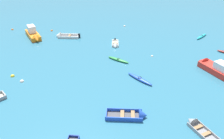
{
  "coord_description": "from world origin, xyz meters",
  "views": [
    {
      "loc": [
        0.45,
        -2.28,
        13.74
      ],
      "look_at": [
        0.0,
        21.35,
        0.15
      ],
      "focal_mm": 35.97,
      "sensor_mm": 36.0,
      "label": 1
    }
  ],
  "objects_px": {
    "rowboat_blue_midfield_left": "(135,115)",
    "motor_launch_orange_outer_right": "(33,34)",
    "kayak_turquoise_near_camera": "(202,36)",
    "mooring_buoy_far_field": "(152,56)",
    "mooring_buoy_outer_edge": "(12,30)",
    "rowboat_grey_outer_left": "(196,126)",
    "kayak_green_far_right": "(118,60)",
    "kayak_blue_far_left": "(140,79)",
    "rowboat_white_near_left": "(115,45)",
    "rowboat_white_distant_center": "(63,36)",
    "motor_launch_red_back_row_left": "(215,68)",
    "mooring_buoy_trailing": "(22,82)",
    "mooring_buoy_between_boats_right": "(52,31)",
    "mooring_buoy_midfield": "(13,76)",
    "mooring_buoy_between_boats_left": "(125,26)"
  },
  "relations": [
    {
      "from": "mooring_buoy_midfield",
      "to": "rowboat_grey_outer_left",
      "type": "bearing_deg",
      "value": -22.59
    },
    {
      "from": "kayak_green_far_right",
      "to": "mooring_buoy_between_boats_left",
      "type": "xyz_separation_m",
      "value": [
        1.23,
        13.71,
        -0.15
      ]
    },
    {
      "from": "kayak_blue_far_left",
      "to": "mooring_buoy_outer_edge",
      "type": "distance_m",
      "value": 26.68
    },
    {
      "from": "mooring_buoy_outer_edge",
      "to": "rowboat_grey_outer_left",
      "type": "bearing_deg",
      "value": -42.91
    },
    {
      "from": "kayak_blue_far_left",
      "to": "rowboat_white_distant_center",
      "type": "xyz_separation_m",
      "value": [
        -11.45,
        12.85,
        0.02
      ]
    },
    {
      "from": "rowboat_grey_outer_left",
      "to": "kayak_green_far_right",
      "type": "distance_m",
      "value": 13.69
    },
    {
      "from": "motor_launch_red_back_row_left",
      "to": "mooring_buoy_trailing",
      "type": "relative_size",
      "value": 11.63
    },
    {
      "from": "kayak_green_far_right",
      "to": "mooring_buoy_between_boats_left",
      "type": "distance_m",
      "value": 13.77
    },
    {
      "from": "kayak_turquoise_near_camera",
      "to": "mooring_buoy_trailing",
      "type": "distance_m",
      "value": 28.25
    },
    {
      "from": "rowboat_blue_midfield_left",
      "to": "mooring_buoy_between_boats_left",
      "type": "bearing_deg",
      "value": 90.43
    },
    {
      "from": "mooring_buoy_outer_edge",
      "to": "mooring_buoy_between_boats_right",
      "type": "bearing_deg",
      "value": -3.5
    },
    {
      "from": "mooring_buoy_outer_edge",
      "to": "motor_launch_orange_outer_right",
      "type": "bearing_deg",
      "value": -35.94
    },
    {
      "from": "kayak_blue_far_left",
      "to": "rowboat_white_distant_center",
      "type": "bearing_deg",
      "value": 131.71
    },
    {
      "from": "motor_launch_red_back_row_left",
      "to": "rowboat_white_distant_center",
      "type": "distance_m",
      "value": 23.28
    },
    {
      "from": "rowboat_grey_outer_left",
      "to": "rowboat_white_distant_center",
      "type": "relative_size",
      "value": 0.86
    },
    {
      "from": "kayak_blue_far_left",
      "to": "mooring_buoy_between_boats_right",
      "type": "distance_m",
      "value": 21.1
    },
    {
      "from": "kayak_turquoise_near_camera",
      "to": "motor_launch_orange_outer_right",
      "type": "height_order",
      "value": "motor_launch_orange_outer_right"
    },
    {
      "from": "rowboat_white_near_left",
      "to": "motor_launch_red_back_row_left",
      "type": "bearing_deg",
      "value": -31.31
    },
    {
      "from": "mooring_buoy_midfield",
      "to": "mooring_buoy_between_boats_left",
      "type": "bearing_deg",
      "value": 52.74
    },
    {
      "from": "mooring_buoy_trailing",
      "to": "mooring_buoy_midfield",
      "type": "height_order",
      "value": "mooring_buoy_midfield"
    },
    {
      "from": "kayak_turquoise_near_camera",
      "to": "mooring_buoy_midfield",
      "type": "distance_m",
      "value": 29.08
    },
    {
      "from": "motor_launch_orange_outer_right",
      "to": "rowboat_white_distant_center",
      "type": "bearing_deg",
      "value": 3.95
    },
    {
      "from": "kayak_turquoise_near_camera",
      "to": "rowboat_blue_midfield_left",
      "type": "bearing_deg",
      "value": -122.29
    },
    {
      "from": "kayak_green_far_right",
      "to": "mooring_buoy_trailing",
      "type": "relative_size",
      "value": 6.35
    },
    {
      "from": "kayak_blue_far_left",
      "to": "mooring_buoy_midfield",
      "type": "xyz_separation_m",
      "value": [
        -14.78,
        0.5,
        -0.16
      ]
    },
    {
      "from": "kayak_turquoise_near_camera",
      "to": "mooring_buoy_midfield",
      "type": "bearing_deg",
      "value": -153.89
    },
    {
      "from": "motor_launch_orange_outer_right",
      "to": "mooring_buoy_between_boats_left",
      "type": "xyz_separation_m",
      "value": [
        14.98,
        5.86,
        -0.58
      ]
    },
    {
      "from": "rowboat_blue_midfield_left",
      "to": "mooring_buoy_trailing",
      "type": "relative_size",
      "value": 8.16
    },
    {
      "from": "mooring_buoy_between_boats_right",
      "to": "kayak_blue_far_left",
      "type": "bearing_deg",
      "value": -48.26
    },
    {
      "from": "kayak_blue_far_left",
      "to": "mooring_buoy_outer_edge",
      "type": "relative_size",
      "value": 7.44
    },
    {
      "from": "kayak_turquoise_near_camera",
      "to": "rowboat_blue_midfield_left",
      "type": "distance_m",
      "value": 23.07
    },
    {
      "from": "mooring_buoy_outer_edge",
      "to": "rowboat_white_distant_center",
      "type": "bearing_deg",
      "value": -18.88
    },
    {
      "from": "rowboat_white_distant_center",
      "to": "mooring_buoy_outer_edge",
      "type": "bearing_deg",
      "value": 161.12
    },
    {
      "from": "motor_launch_orange_outer_right",
      "to": "mooring_buoy_between_boats_left",
      "type": "height_order",
      "value": "motor_launch_orange_outer_right"
    },
    {
      "from": "kayak_green_far_right",
      "to": "mooring_buoy_outer_edge",
      "type": "height_order",
      "value": "kayak_green_far_right"
    },
    {
      "from": "kayak_blue_far_left",
      "to": "rowboat_white_near_left",
      "type": "xyz_separation_m",
      "value": [
        -2.85,
        9.39,
        -0.02
      ]
    },
    {
      "from": "kayak_blue_far_left",
      "to": "kayak_turquoise_near_camera",
      "type": "height_order",
      "value": "kayak_blue_far_left"
    },
    {
      "from": "kayak_blue_far_left",
      "to": "kayak_green_far_right",
      "type": "xyz_separation_m",
      "value": [
        -2.41,
        4.67,
        -0.02
      ]
    },
    {
      "from": "rowboat_blue_midfield_left",
      "to": "motor_launch_orange_outer_right",
      "type": "xyz_separation_m",
      "value": [
        -15.17,
        18.73,
        0.39
      ]
    },
    {
      "from": "motor_launch_red_back_row_left",
      "to": "mooring_buoy_between_boats_left",
      "type": "distance_m",
      "value": 19.33
    },
    {
      "from": "kayak_blue_far_left",
      "to": "mooring_buoy_far_field",
      "type": "bearing_deg",
      "value": 69.78
    },
    {
      "from": "kayak_blue_far_left",
      "to": "rowboat_blue_midfield_left",
      "type": "bearing_deg",
      "value": -99.09
    },
    {
      "from": "kayak_turquoise_near_camera",
      "to": "mooring_buoy_far_field",
      "type": "distance_m",
      "value": 11.64
    },
    {
      "from": "mooring_buoy_outer_edge",
      "to": "mooring_buoy_midfield",
      "type": "height_order",
      "value": "mooring_buoy_midfield"
    },
    {
      "from": "mooring_buoy_far_field",
      "to": "mooring_buoy_between_boats_right",
      "type": "height_order",
      "value": "mooring_buoy_between_boats_right"
    },
    {
      "from": "rowboat_white_near_left",
      "to": "rowboat_blue_midfield_left",
      "type": "height_order",
      "value": "rowboat_blue_midfield_left"
    },
    {
      "from": "mooring_buoy_between_boats_left",
      "to": "mooring_buoy_midfield",
      "type": "relative_size",
      "value": 0.88
    },
    {
      "from": "motor_launch_red_back_row_left",
      "to": "kayak_turquoise_near_camera",
      "type": "xyz_separation_m",
      "value": [
        2.14,
        11.22,
        -0.36
      ]
    },
    {
      "from": "kayak_green_far_right",
      "to": "kayak_turquoise_near_camera",
      "type": "relative_size",
      "value": 1.06
    },
    {
      "from": "mooring_buoy_trailing",
      "to": "mooring_buoy_midfield",
      "type": "bearing_deg",
      "value": 144.04
    }
  ]
}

